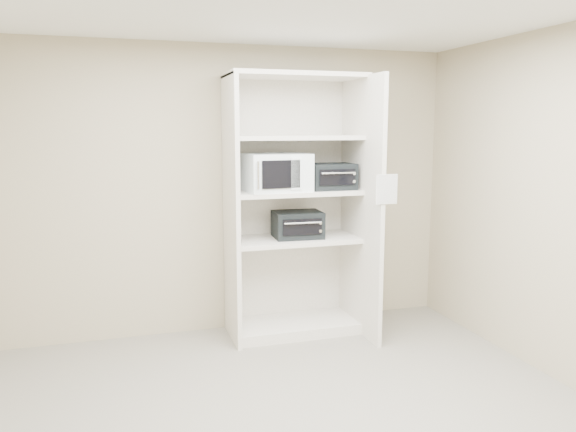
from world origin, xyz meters
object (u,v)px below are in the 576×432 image
object	(u,v)px
shelving_unit	(299,215)
microwave	(276,172)
toaster_oven_lower	(298,224)
toaster_oven_upper	(331,176)

from	to	relation	value
shelving_unit	microwave	size ratio (longest dim) A/B	4.28
shelving_unit	toaster_oven_lower	bearing A→B (deg)	-145.75
microwave	toaster_oven_upper	xyz separation A→B (m)	(0.53, -0.01, -0.05)
shelving_unit	toaster_oven_upper	size ratio (longest dim) A/B	5.78
shelving_unit	microwave	world-z (taller)	shelving_unit
microwave	toaster_oven_lower	bearing A→B (deg)	6.09
toaster_oven_upper	toaster_oven_lower	size ratio (longest dim) A/B	0.94
microwave	toaster_oven_lower	xyz separation A→B (m)	(0.22, 0.04, -0.50)
shelving_unit	toaster_oven_lower	world-z (taller)	shelving_unit
toaster_oven_lower	toaster_oven_upper	bearing A→B (deg)	-5.81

